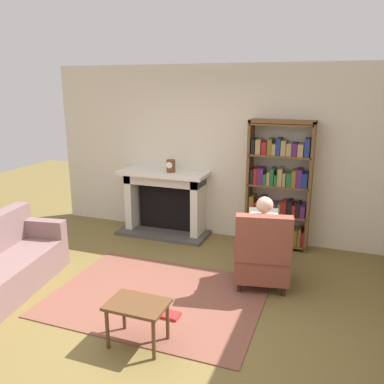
{
  "coord_description": "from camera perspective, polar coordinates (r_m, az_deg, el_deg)",
  "views": [
    {
      "loc": [
        1.84,
        -3.49,
        2.4
      ],
      "look_at": [
        0.1,
        1.2,
        1.05
      ],
      "focal_mm": 37.5,
      "sensor_mm": 36.0,
      "label": 1
    }
  ],
  "objects": [
    {
      "name": "area_rug",
      "position": [
        4.84,
        -4.98,
        -14.58
      ],
      "size": [
        2.4,
        1.8,
        0.01
      ],
      "primitive_type": "cube",
      "color": "brown",
      "rests_on": "ground"
    },
    {
      "name": "back_wall",
      "position": [
        6.4,
        3.38,
        5.64
      ],
      "size": [
        5.6,
        0.1,
        2.7
      ],
      "primitive_type": "cube",
      "color": "beige",
      "rests_on": "ground"
    },
    {
      "name": "sofa_floral",
      "position": [
        5.32,
        -25.52,
        -9.45
      ],
      "size": [
        0.98,
        1.79,
        0.85
      ],
      "rotation": [
        0.0,
        0.0,
        1.73
      ],
      "color": "#81615F",
      "rests_on": "ground"
    },
    {
      "name": "side_table",
      "position": [
        3.93,
        -7.78,
        -16.23
      ],
      "size": [
        0.56,
        0.39,
        0.43
      ],
      "color": "brown",
      "rests_on": "ground"
    },
    {
      "name": "armchair_reading",
      "position": [
        4.93,
        9.98,
        -8.77
      ],
      "size": [
        0.75,
        0.73,
        0.97
      ],
      "rotation": [
        0.0,
        0.0,
        3.34
      ],
      "color": "#331E14",
      "rests_on": "ground"
    },
    {
      "name": "bookshelf",
      "position": [
        6.06,
        12.25,
        0.62
      ],
      "size": [
        0.93,
        0.32,
        1.91
      ],
      "color": "brown",
      "rests_on": "ground"
    },
    {
      "name": "fireplace",
      "position": [
        6.61,
        -3.76,
        -1.07
      ],
      "size": [
        1.48,
        0.64,
        1.05
      ],
      "color": "#4C4742",
      "rests_on": "ground"
    },
    {
      "name": "seated_reader",
      "position": [
        4.96,
        10.07,
        -6.14
      ],
      "size": [
        0.43,
        0.58,
        1.14
      ],
      "rotation": [
        0.0,
        0.0,
        3.34
      ],
      "color": "silver",
      "rests_on": "ground"
    },
    {
      "name": "scattered_books",
      "position": [
        4.63,
        -6.03,
        -15.8
      ],
      "size": [
        0.78,
        0.46,
        0.03
      ],
      "color": "red",
      "rests_on": "area_rug"
    },
    {
      "name": "mantel_clock",
      "position": [
        6.32,
        -3.02,
        3.73
      ],
      "size": [
        0.14,
        0.14,
        0.2
      ],
      "color": "brown",
      "rests_on": "fireplace"
    },
    {
      "name": "ground",
      "position": [
        4.61,
        -6.62,
        -16.34
      ],
      "size": [
        14.0,
        14.0,
        0.0
      ],
      "primitive_type": "plane",
      "color": "brown"
    }
  ]
}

